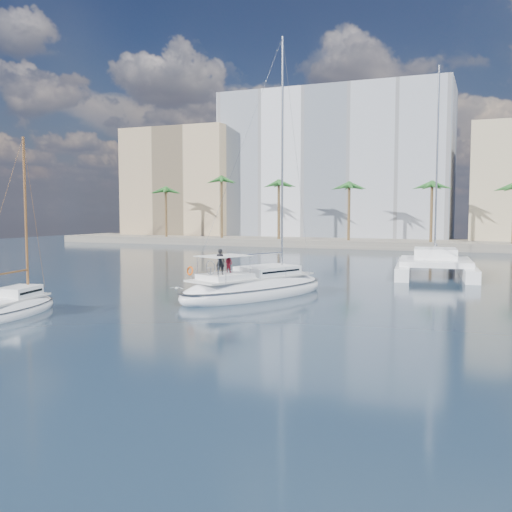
% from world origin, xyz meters
% --- Properties ---
extents(ground, '(160.00, 160.00, 0.00)m').
position_xyz_m(ground, '(0.00, 0.00, 0.00)').
color(ground, black).
rests_on(ground, ground).
extents(quay, '(120.00, 14.00, 1.20)m').
position_xyz_m(quay, '(0.00, 61.00, 0.60)').
color(quay, gray).
rests_on(quay, ground).
extents(building_modern, '(42.00, 16.00, 28.00)m').
position_xyz_m(building_modern, '(-12.00, 73.00, 14.00)').
color(building_modern, silver).
rests_on(building_modern, ground).
extents(building_tan_left, '(22.00, 14.00, 22.00)m').
position_xyz_m(building_tan_left, '(-42.00, 69.00, 11.00)').
color(building_tan_left, tan).
rests_on(building_tan_left, ground).
extents(palm_left, '(3.60, 3.60, 12.30)m').
position_xyz_m(palm_left, '(-34.00, 57.00, 10.28)').
color(palm_left, brown).
rests_on(palm_left, ground).
extents(palm_centre, '(3.60, 3.60, 12.30)m').
position_xyz_m(palm_centre, '(0.00, 57.00, 10.28)').
color(palm_centre, brown).
rests_on(palm_centre, ground).
extents(main_sloop, '(9.16, 13.55, 19.30)m').
position_xyz_m(main_sloop, '(-0.32, 3.80, 0.57)').
color(main_sloop, white).
rests_on(main_sloop, ground).
extents(small_sloop, '(3.68, 7.94, 10.98)m').
position_xyz_m(small_sloop, '(-10.51, -8.16, 0.41)').
color(small_sloop, white).
rests_on(small_sloop, ground).
extents(catamaran, '(8.21, 14.29, 19.70)m').
position_xyz_m(catamaran, '(10.29, 22.30, 1.18)').
color(catamaran, white).
rests_on(catamaran, ground).
extents(seagull, '(0.98, 0.42, 0.18)m').
position_xyz_m(seagull, '(-4.36, -0.06, 0.88)').
color(seagull, silver).
rests_on(seagull, ground).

